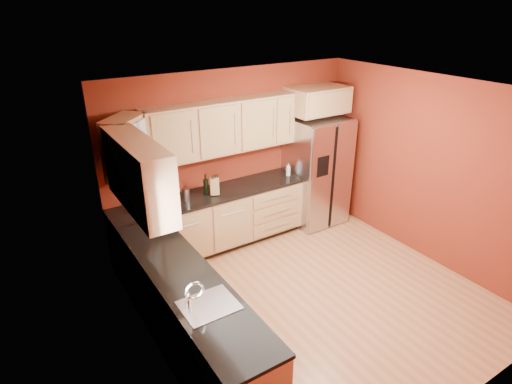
% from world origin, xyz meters
% --- Properties ---
extents(floor, '(4.00, 4.00, 0.00)m').
position_xyz_m(floor, '(0.00, 0.00, 0.00)').
color(floor, '#A96E41').
rests_on(floor, ground).
extents(ceiling, '(4.00, 4.00, 0.00)m').
position_xyz_m(ceiling, '(0.00, 0.00, 2.60)').
color(ceiling, silver).
rests_on(ceiling, wall_back).
extents(wall_back, '(4.00, 0.04, 2.60)m').
position_xyz_m(wall_back, '(0.00, 2.00, 1.30)').
color(wall_back, maroon).
rests_on(wall_back, floor).
extents(wall_front, '(4.00, 0.04, 2.60)m').
position_xyz_m(wall_front, '(0.00, -2.00, 1.30)').
color(wall_front, maroon).
rests_on(wall_front, floor).
extents(wall_left, '(0.04, 4.00, 2.60)m').
position_xyz_m(wall_left, '(-2.00, 0.00, 1.30)').
color(wall_left, maroon).
rests_on(wall_left, floor).
extents(wall_right, '(0.04, 4.00, 2.60)m').
position_xyz_m(wall_right, '(2.00, 0.00, 1.30)').
color(wall_right, maroon).
rests_on(wall_right, floor).
extents(base_cabinets_back, '(2.90, 0.60, 0.88)m').
position_xyz_m(base_cabinets_back, '(-0.55, 1.70, 0.44)').
color(base_cabinets_back, '#9D764C').
rests_on(base_cabinets_back, floor).
extents(base_cabinets_left, '(0.60, 2.80, 0.88)m').
position_xyz_m(base_cabinets_left, '(-1.70, 0.00, 0.44)').
color(base_cabinets_left, '#9D764C').
rests_on(base_cabinets_left, floor).
extents(countertop_back, '(2.90, 0.62, 0.04)m').
position_xyz_m(countertop_back, '(-0.55, 1.69, 0.90)').
color(countertop_back, black).
rests_on(countertop_back, base_cabinets_back).
extents(countertop_left, '(0.62, 2.80, 0.04)m').
position_xyz_m(countertop_left, '(-1.69, 0.00, 0.90)').
color(countertop_left, black).
rests_on(countertop_left, base_cabinets_left).
extents(upper_cabinets_back, '(2.30, 0.33, 0.75)m').
position_xyz_m(upper_cabinets_back, '(-0.25, 1.83, 1.83)').
color(upper_cabinets_back, '#9D764C').
rests_on(upper_cabinets_back, wall_back).
extents(upper_cabinets_left, '(0.33, 1.35, 0.75)m').
position_xyz_m(upper_cabinets_left, '(-1.83, 0.72, 1.83)').
color(upper_cabinets_left, '#9D764C').
rests_on(upper_cabinets_left, wall_left).
extents(corner_upper_cabinet, '(0.67, 0.67, 0.75)m').
position_xyz_m(corner_upper_cabinet, '(-1.67, 1.67, 1.83)').
color(corner_upper_cabinet, '#9D764C').
rests_on(corner_upper_cabinet, wall_back).
extents(over_fridge_cabinet, '(0.92, 0.60, 0.40)m').
position_xyz_m(over_fridge_cabinet, '(1.35, 1.70, 2.05)').
color(over_fridge_cabinet, '#9D764C').
rests_on(over_fridge_cabinet, wall_back).
extents(refrigerator, '(0.90, 0.75, 1.78)m').
position_xyz_m(refrigerator, '(1.35, 1.62, 0.89)').
color(refrigerator, '#BBBBC0').
rests_on(refrigerator, floor).
extents(window, '(0.03, 0.90, 1.00)m').
position_xyz_m(window, '(-1.98, -0.50, 1.55)').
color(window, white).
rests_on(window, wall_left).
extents(sink_faucet, '(0.50, 0.42, 0.30)m').
position_xyz_m(sink_faucet, '(-1.69, -0.50, 1.07)').
color(sink_faucet, silver).
rests_on(sink_faucet, countertop_left).
extents(canister_left, '(0.16, 0.16, 0.21)m').
position_xyz_m(canister_left, '(-1.30, 1.64, 1.02)').
color(canister_left, '#BBBBC0').
rests_on(canister_left, countertop_back).
extents(canister_right, '(0.13, 0.13, 0.18)m').
position_xyz_m(canister_right, '(-0.94, 1.68, 1.01)').
color(canister_right, '#BBBBC0').
rests_on(canister_right, countertop_back).
extents(wine_bottle_a, '(0.10, 0.10, 0.35)m').
position_xyz_m(wine_bottle_a, '(-1.63, 1.69, 1.10)').
color(wine_bottle_a, black).
rests_on(wine_bottle_a, countertop_back).
extents(wine_bottle_b, '(0.08, 0.08, 0.31)m').
position_xyz_m(wine_bottle_b, '(-0.61, 1.71, 1.08)').
color(wine_bottle_b, black).
rests_on(wine_bottle_b, countertop_back).
extents(knife_block, '(0.16, 0.15, 0.25)m').
position_xyz_m(knife_block, '(-0.51, 1.65, 1.04)').
color(knife_block, tan).
rests_on(knife_block, countertop_back).
extents(soap_dispenser, '(0.09, 0.09, 0.20)m').
position_xyz_m(soap_dispenser, '(0.80, 1.65, 1.02)').
color(soap_dispenser, silver).
rests_on(soap_dispenser, countertop_back).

